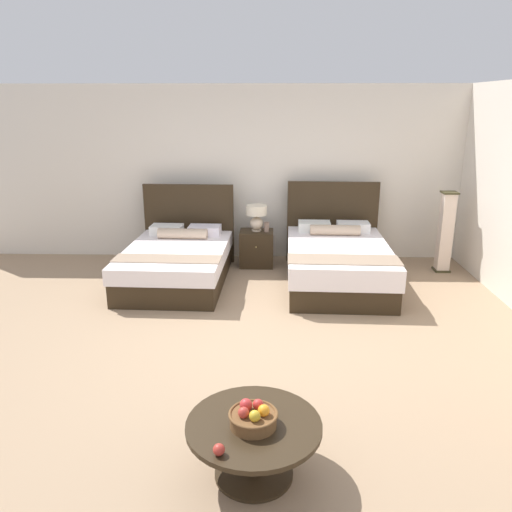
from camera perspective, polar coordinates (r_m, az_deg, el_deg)
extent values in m
cube|color=#9C7F61|center=(5.44, -0.43, -9.43)|extent=(10.01, 9.71, 0.02)
cube|color=silver|center=(7.99, 0.35, 9.41)|extent=(10.01, 0.12, 2.69)
cube|color=#302314|center=(7.05, -9.01, -1.87)|extent=(1.37, 2.00, 0.30)
cube|color=white|center=(6.97, -9.10, 0.11)|extent=(1.41, 2.04, 0.21)
cube|color=#302314|center=(7.87, -7.62, 3.70)|extent=(1.39, 0.10, 1.22)
cube|color=white|center=(7.67, -10.14, 2.97)|extent=(0.48, 0.31, 0.14)
cube|color=white|center=(7.55, -5.87, 2.94)|extent=(0.48, 0.31, 0.14)
cylinder|color=#C6AA8D|center=(7.38, -8.38, 2.54)|extent=(0.73, 0.17, 0.15)
cube|color=gray|center=(6.46, -10.12, -0.31)|extent=(1.38, 0.40, 0.01)
cube|color=#302314|center=(6.99, 9.22, -2.09)|extent=(1.38, 2.12, 0.29)
cube|color=white|center=(6.91, 9.33, 0.13)|extent=(1.42, 2.16, 0.28)
cube|color=#302314|center=(7.88, 8.66, 3.83)|extent=(1.40, 0.10, 1.27)
cube|color=white|center=(7.58, 6.66, 3.39)|extent=(0.48, 0.31, 0.14)
cube|color=white|center=(7.63, 11.01, 3.29)|extent=(0.48, 0.31, 0.14)
cylinder|color=#C6AA8D|center=(7.37, 9.01, 2.94)|extent=(0.73, 0.17, 0.15)
cube|color=gray|center=(6.23, 9.98, -0.41)|extent=(1.39, 0.47, 0.01)
cube|color=#302314|center=(7.67, 0.06, 0.89)|extent=(0.51, 0.42, 0.55)
sphere|color=tan|center=(7.44, 0.01, 1.02)|extent=(0.02, 0.02, 0.02)
cylinder|color=beige|center=(7.62, 0.06, 2.99)|extent=(0.15, 0.15, 0.02)
ellipsoid|color=beige|center=(7.59, 0.06, 3.75)|extent=(0.20, 0.20, 0.19)
cylinder|color=#99844C|center=(7.57, 0.06, 4.60)|extent=(0.02, 0.02, 0.04)
cylinder|color=beige|center=(7.55, 0.06, 5.28)|extent=(0.31, 0.31, 0.14)
cylinder|color=gray|center=(7.54, 1.21, 3.29)|extent=(0.08, 0.08, 0.13)
torus|color=gray|center=(7.52, 1.21, 3.83)|extent=(0.08, 0.08, 0.01)
cylinder|color=#302314|center=(3.71, -0.24, -23.50)|extent=(0.53, 0.53, 0.02)
cylinder|color=#302314|center=(3.59, -0.25, -21.39)|extent=(0.11, 0.11, 0.37)
cylinder|color=#302314|center=(3.47, -0.25, -18.76)|extent=(0.90, 0.90, 0.04)
cylinder|color=brown|center=(3.41, -0.32, -18.18)|extent=(0.30, 0.30, 0.09)
torus|color=brown|center=(3.39, -0.32, -17.58)|extent=(0.32, 0.32, 0.02)
sphere|color=red|center=(3.41, -1.16, -16.62)|extent=(0.08, 0.08, 0.08)
sphere|color=#B4352B|center=(3.35, -1.42, -17.43)|extent=(0.07, 0.07, 0.07)
sphere|color=gold|center=(3.32, -0.14, -17.80)|extent=(0.07, 0.07, 0.07)
sphere|color=orange|center=(3.36, 0.89, -17.22)|extent=(0.08, 0.08, 0.08)
sphere|color=#BD302D|center=(3.42, 0.24, -16.58)|extent=(0.07, 0.07, 0.07)
sphere|color=#AE3128|center=(3.20, -4.25, -21.17)|extent=(0.07, 0.07, 0.07)
cube|color=#39351D|center=(8.00, 20.36, -1.48)|extent=(0.22, 0.22, 0.03)
cube|color=beige|center=(7.85, 20.80, 2.58)|extent=(0.18, 0.18, 1.14)
cube|color=#39351D|center=(7.73, 21.25, 6.76)|extent=(0.22, 0.22, 0.02)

